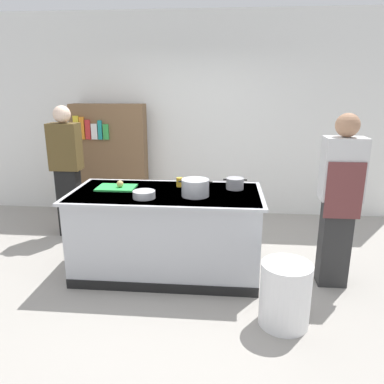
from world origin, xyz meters
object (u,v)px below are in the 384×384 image
person_chef (339,198)px  mixing_bowl (144,194)px  person_guest (67,169)px  bookshelf (111,161)px  onion (120,184)px  trash_bin (285,294)px  stock_pot (195,188)px  juice_cup (179,182)px  sauce_pan (235,183)px

person_chef → mixing_bowl: bearing=81.3°
mixing_bowl → person_guest: 1.73m
person_chef → bookshelf: 3.43m
onion → trash_bin: 1.99m
onion → trash_bin: size_ratio=0.13×
onion → mixing_bowl: onion is taller
stock_pot → juice_cup: bearing=120.6°
onion → juice_cup: size_ratio=0.72×
trash_bin → person_guest: bearing=145.4°
onion → person_chef: person_chef is taller
onion → person_chef: bearing=-4.8°
stock_pot → person_chef: 1.40m
trash_bin → bookshelf: (-2.27, 2.64, 0.58)m
trash_bin → onion: bearing=150.8°
juice_cup → onion: bearing=-166.3°
bookshelf → mixing_bowl: bearing=-64.6°
onion → person_guest: person_guest is taller
stock_pot → sauce_pan: stock_pot is taller
person_chef → person_guest: 3.34m
onion → mixing_bowl: 0.44m
mixing_bowl → person_chef: (1.89, 0.12, -0.02)m
person_chef → bookshelf: (-2.85, 1.91, -0.06)m
trash_bin → person_chef: person_chef is taller
sauce_pan → juice_cup: 0.60m
onion → juice_cup: juice_cup is taller
mixing_bowl → bookshelf: 2.24m
stock_pot → sauce_pan: (0.40, 0.30, -0.03)m
mixing_bowl → sauce_pan: bearing=25.0°
bookshelf → person_chef: bearing=-33.8°
stock_pot → mixing_bowl: (-0.49, -0.12, -0.05)m
person_chef → person_guest: (-3.17, 1.05, -0.00)m
stock_pot → person_chef: bearing=0.1°
onion → stock_pot: 0.84m
onion → mixing_bowl: bearing=-43.3°
mixing_bowl → trash_bin: (1.31, -0.61, -0.66)m
person_guest → trash_bin: bearing=57.4°
sauce_pan → person_guest: size_ratio=0.15×
person_guest → onion: bearing=49.7°
sauce_pan → person_guest: 2.30m
onion → mixing_bowl: size_ratio=0.33×
bookshelf → person_guest: bearing=-110.4°
onion → person_guest: bearing=137.8°
mixing_bowl → juice_cup: 0.54m
onion → sauce_pan: sauce_pan is taller
person_chef → onion: bearing=72.9°
juice_cup → trash_bin: size_ratio=0.18×
person_guest → mixing_bowl: bearing=49.4°
stock_pot → onion: bearing=167.2°
onion → sauce_pan: bearing=5.2°
mixing_bowl → bookshelf: size_ratio=0.13×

